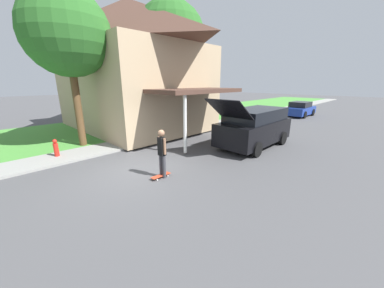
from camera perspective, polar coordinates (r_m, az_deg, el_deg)
name	(u,v)px	position (r m, az deg, el deg)	size (l,w,h in m)	color
ground_plane	(138,170)	(8.69, -14.19, -6.78)	(120.00, 120.00, 0.00)	#49494C
lawn	(149,123)	(18.30, -11.43, 5.56)	(10.00, 80.00, 0.08)	#478E38
sidewalk	(185,131)	(14.92, -1.82, 3.54)	(1.80, 80.00, 0.10)	gray
house	(132,64)	(16.71, -15.82, 19.79)	(13.13, 8.01, 8.55)	tan
lawn_tree_near	(67,34)	(12.62, -30.35, 24.02)	(3.97, 3.97, 7.41)	brown
lawn_tree_far	(170,39)	(15.78, -5.90, 26.07)	(4.68, 4.68, 8.33)	brown
suv_parked	(254,127)	(11.71, 16.31, 4.44)	(2.17, 5.30, 2.64)	black
car_down_street	(300,109)	(24.31, 26.87, 8.29)	(1.92, 4.10, 1.43)	navy
skateboarder	(162,151)	(7.57, -8.00, -1.94)	(0.41, 0.23, 1.76)	#38383D
skateboard	(161,176)	(7.86, -8.30, -8.33)	(0.23, 0.76, 0.10)	#B73D23
fire_hydrant	(56,148)	(11.35, -32.53, -0.91)	(0.20, 0.20, 0.78)	red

